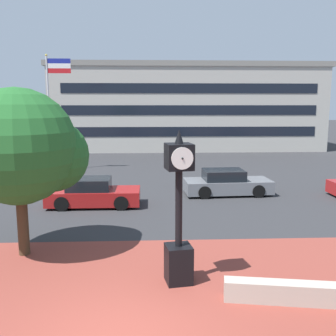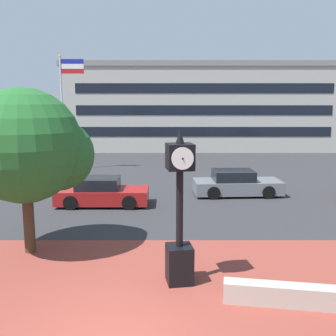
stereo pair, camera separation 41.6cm
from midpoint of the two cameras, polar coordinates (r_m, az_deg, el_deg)
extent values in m
cube|color=brown|center=(9.09, -8.57, -21.11)|extent=(44.00, 9.67, 0.01)
cube|color=#ADA393|center=(9.86, 16.75, -17.20)|extent=(3.22, 0.93, 0.50)
cube|color=black|center=(10.36, 0.37, -13.93)|extent=(0.75, 0.75, 1.00)
cylinder|color=black|center=(9.86, 0.38, -5.93)|extent=(0.18, 0.18, 1.99)
cube|color=black|center=(9.59, 0.39, 1.69)|extent=(0.74, 0.74, 0.65)
cylinder|color=white|center=(9.92, -0.02, 1.95)|extent=(0.54, 0.12, 0.54)
sphere|color=black|center=(9.94, -0.05, 1.97)|extent=(0.05, 0.05, 0.05)
cylinder|color=white|center=(9.27, 0.84, 1.41)|extent=(0.54, 0.12, 0.54)
sphere|color=black|center=(9.25, 0.87, 1.40)|extent=(0.05, 0.05, 0.05)
cone|color=black|center=(9.54, 0.40, 4.67)|extent=(0.23, 0.23, 0.35)
cylinder|color=#42301E|center=(12.82, -21.47, -7.45)|extent=(0.33, 0.33, 2.05)
sphere|color=#236028|center=(12.37, -22.12, 2.95)|extent=(3.48, 3.48, 3.48)
sphere|color=#236028|center=(12.65, -17.53, 1.75)|extent=(2.26, 2.26, 2.26)
cube|color=maroon|center=(17.99, -11.47, -4.11)|extent=(4.14, 1.73, 0.64)
cube|color=black|center=(17.90, -12.19, -2.37)|extent=(1.91, 1.48, 0.56)
cylinder|color=black|center=(18.65, -7.18, -3.90)|extent=(0.64, 0.22, 0.64)
cylinder|color=black|center=(17.10, -7.59, -5.14)|extent=(0.64, 0.22, 0.64)
cylinder|color=black|center=(19.02, -14.93, -3.88)|extent=(0.64, 0.22, 0.64)
cylinder|color=black|center=(17.51, -16.03, -5.08)|extent=(0.64, 0.22, 0.64)
cube|color=slate|center=(20.05, 8.16, -2.62)|extent=(4.46, 2.03, 0.64)
cube|color=black|center=(19.89, 7.59, -1.06)|extent=(2.09, 1.65, 0.56)
cylinder|color=black|center=(21.22, 11.17, -2.36)|extent=(0.65, 0.25, 0.64)
cylinder|color=black|center=(19.66, 12.57, -3.35)|extent=(0.65, 0.25, 0.64)
cylinder|color=black|center=(20.60, 3.94, -2.56)|extent=(0.65, 0.25, 0.64)
cylinder|color=black|center=(19.00, 4.78, -3.60)|extent=(0.65, 0.25, 0.64)
cylinder|color=silver|center=(27.56, -17.50, 7.45)|extent=(0.12, 0.12, 7.68)
sphere|color=gold|center=(27.73, -17.91, 15.52)|extent=(0.14, 0.14, 0.14)
cube|color=navy|center=(27.50, -16.18, 14.89)|extent=(1.50, 0.02, 0.32)
cube|color=white|center=(27.47, -16.15, 14.23)|extent=(1.50, 0.02, 0.32)
cube|color=red|center=(27.44, -16.12, 13.58)|extent=(1.50, 0.02, 0.32)
cube|color=#B2ADA3|center=(41.81, 2.28, 8.63)|extent=(26.39, 10.84, 7.97)
cube|color=gray|center=(41.96, 2.32, 14.43)|extent=(26.92, 11.06, 0.50)
cube|color=black|center=(36.48, 2.99, 5.36)|extent=(23.75, 0.04, 0.90)
cube|color=black|center=(36.39, 3.01, 8.50)|extent=(23.75, 0.04, 0.90)
cube|color=black|center=(36.41, 3.04, 11.63)|extent=(23.75, 0.04, 0.90)
camera|label=1|loc=(0.21, -91.23, -0.21)|focal=41.43mm
camera|label=2|loc=(0.21, 88.77, 0.21)|focal=41.43mm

